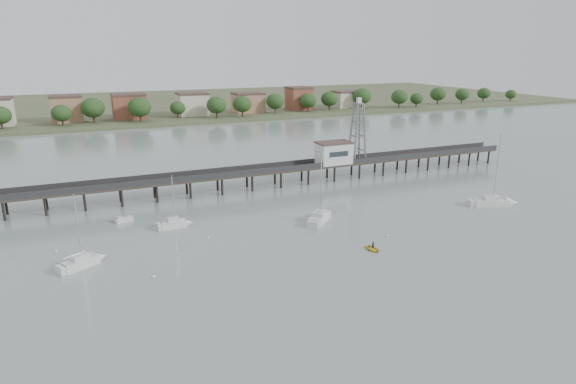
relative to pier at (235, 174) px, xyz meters
name	(u,v)px	position (x,y,z in m)	size (l,w,h in m)	color
ground_plane	(390,326)	(0.00, -60.00, -3.79)	(500.00, 500.00, 0.00)	gray
pier	(235,174)	(0.00, 0.00, 0.00)	(150.00, 5.00, 5.50)	#2D2823
pier_building	(334,153)	(25.00, 0.00, 2.87)	(8.40, 5.40, 5.30)	silver
lattice_tower	(358,133)	(31.50, 0.00, 7.31)	(3.20, 3.20, 15.50)	slate
sailboat_d	(498,202)	(46.25, -31.32, -3.16)	(9.89, 5.77, 15.59)	silver
sailboat_a	(86,261)	(-31.73, -28.67, -3.14)	(7.03, 5.15, 11.58)	silver
sailboat_c	(322,216)	(9.29, -24.66, -3.16)	(7.76, 7.63, 13.90)	silver
sailboat_b	(177,224)	(-16.39, -18.16, -3.13)	(6.03, 2.30, 9.96)	silver
white_tender	(124,220)	(-24.96, -11.31, -3.42)	(3.36, 2.17, 1.21)	silver
yellow_dinghy	(373,250)	(10.08, -40.71, -3.79)	(2.07, 0.60, 2.90)	gold
dinghy_occupant	(373,250)	(10.08, -40.71, -3.79)	(0.45, 1.22, 0.29)	black
mooring_buoys	(292,231)	(1.51, -28.23, -3.71)	(78.52, 18.64, 0.39)	beige
far_shore	(139,105)	(0.36, 179.58, -2.85)	(500.00, 170.00, 10.40)	#475133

